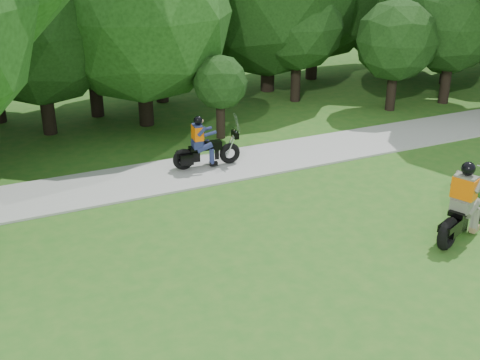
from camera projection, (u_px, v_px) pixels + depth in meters
walkway at (308, 152)px, 17.99m from camera, size 60.00×2.20×0.06m
tree_line at (279, 0)px, 22.68m from camera, size 40.28×11.42×7.59m
chopper_motorcycle at (465, 209)px, 13.01m from camera, size 2.45×1.39×1.82m
touring_motorcycle at (202, 149)px, 16.59m from camera, size 1.96×0.66×1.49m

